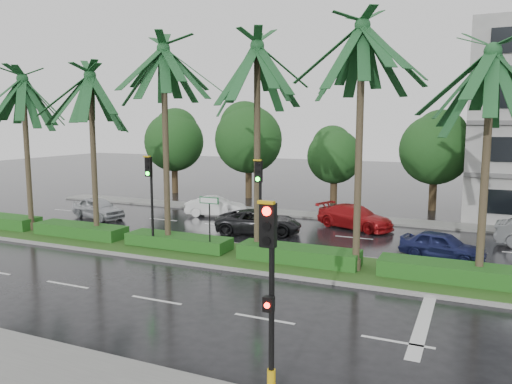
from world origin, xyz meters
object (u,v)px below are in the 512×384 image
at_px(street_sign, 209,211).
at_px(car_blue, 442,246).
at_px(signal_median_left, 150,188).
at_px(car_red, 355,217).
at_px(car_darkgrey, 258,222).
at_px(signal_near, 270,294).
at_px(car_white, 216,207).
at_px(car_silver, 98,208).

distance_m(street_sign, car_blue, 10.41).
xyz_separation_m(signal_median_left, car_blue, (12.50, 4.16, -2.38)).
relative_size(car_red, car_blue, 1.26).
distance_m(car_darkgrey, car_blue, 9.61).
relative_size(signal_near, car_red, 0.95).
height_order(car_white, car_blue, car_white).
distance_m(car_darkgrey, car_red, 5.67).
bearing_deg(signal_near, car_blue, 79.76).
height_order(street_sign, car_blue, street_sign).
xyz_separation_m(car_darkgrey, car_blue, (9.50, -1.42, -0.03)).
relative_size(car_darkgrey, car_red, 1.02).
bearing_deg(car_darkgrey, car_silver, 74.17).
bearing_deg(signal_median_left, car_red, 50.29).
bearing_deg(street_sign, car_blue, 22.70).
xyz_separation_m(signal_median_left, car_red, (7.50, 9.03, -2.33)).
bearing_deg(car_silver, car_white, -45.60).
xyz_separation_m(signal_near, car_white, (-11.56, 18.76, -1.87)).
relative_size(street_sign, car_darkgrey, 0.56).
relative_size(signal_median_left, car_silver, 1.11).
relative_size(signal_near, car_white, 1.14).
xyz_separation_m(car_white, car_blue, (14.06, -4.92, -0.02)).
relative_size(car_white, car_blue, 1.06).
height_order(signal_median_left, street_sign, signal_median_left).
distance_m(signal_median_left, car_red, 11.97).
xyz_separation_m(signal_near, car_blue, (2.50, 13.85, -1.89)).
relative_size(street_sign, car_blue, 0.72).
xyz_separation_m(signal_median_left, car_white, (-1.56, 9.07, -2.37)).
distance_m(signal_median_left, car_white, 9.50).
relative_size(street_sign, car_silver, 0.66).
xyz_separation_m(signal_median_left, car_silver, (-7.95, 5.37, -2.33)).
bearing_deg(signal_median_left, car_darkgrey, 61.75).
distance_m(signal_near, car_silver, 23.51).
height_order(signal_median_left, car_white, signal_median_left).
bearing_deg(car_darkgrey, car_red, -69.47).
distance_m(signal_near, car_blue, 14.20).
bearing_deg(signal_median_left, street_sign, 3.47).
relative_size(car_silver, car_darkgrey, 0.84).
height_order(car_white, car_darkgrey, car_darkgrey).
height_order(car_silver, car_blue, car_silver).
bearing_deg(car_blue, car_silver, 101.10).
bearing_deg(car_darkgrey, street_sign, 163.08).
xyz_separation_m(signal_near, car_silver, (-17.95, 15.06, -1.84)).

